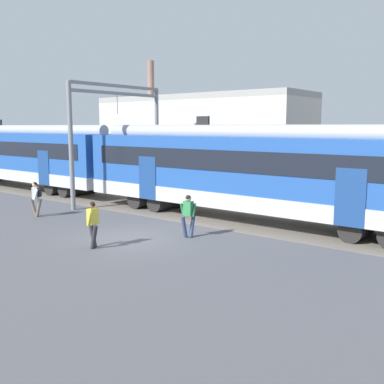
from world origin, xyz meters
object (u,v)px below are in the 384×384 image
Objects in this scene: commuter_train at (27,156)px; pedestrian_green at (188,213)px; pedestrian_white at (36,196)px; pedestrian_yellow at (93,221)px.

pedestrian_green is at bearing -13.15° from commuter_train.
pedestrian_yellow is (6.50, -1.95, -0.03)m from pedestrian_white.
pedestrian_white is (9.29, -5.38, -1.26)m from commuter_train.
pedestrian_white is at bearing 163.29° from pedestrian_yellow.
commuter_train reaches higher than pedestrian_white.
commuter_train is 33.99× the size of pedestrian_white.
pedestrian_yellow is at bearing -117.33° from pedestrian_green.
pedestrian_yellow is at bearing -16.71° from pedestrian_white.
pedestrian_yellow is 1.00× the size of pedestrian_green.
pedestrian_white is 6.79m from pedestrian_yellow.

